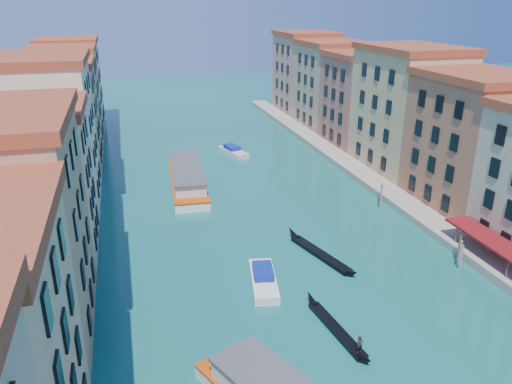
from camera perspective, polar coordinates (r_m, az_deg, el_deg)
left_bank_palazzos at (r=69.43m, az=-23.21°, el=4.37°), size 12.80×128.40×21.00m
right_bank_palazzos at (r=82.74m, az=18.97°, el=7.44°), size 12.80×128.40×21.00m
quay at (r=81.20m, az=13.50°, el=0.94°), size 4.00×140.00×1.00m
vaporetto_far at (r=79.79m, az=-7.88°, el=1.72°), size 6.45×22.43×3.30m
gondola_fore at (r=46.54m, az=9.16°, el=-15.08°), size 2.25×11.27×2.25m
gondola_far at (r=58.54m, az=7.20°, el=-6.85°), size 4.59×12.92×1.87m
motorboat_mid at (r=52.50m, az=0.85°, el=-9.87°), size 3.86×8.23×1.64m
motorboat_far at (r=95.98m, az=-2.63°, el=4.70°), size 4.56×8.31×1.64m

